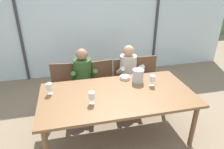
{
  "coord_description": "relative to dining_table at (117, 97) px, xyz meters",
  "views": [
    {
      "loc": [
        -0.65,
        -2.45,
        2.29
      ],
      "look_at": [
        0.0,
        0.35,
        0.92
      ],
      "focal_mm": 32.01,
      "sensor_mm": 36.0,
      "label": 1
    }
  ],
  "objects": [
    {
      "name": "chair_right_of_center",
      "position": [
        0.42,
        0.98,
        -0.19
      ],
      "size": [
        0.45,
        0.45,
        0.87
      ],
      "rotation": [
        0.0,
        0.0,
        0.03
      ],
      "color": "brown",
      "rests_on": "ground"
    },
    {
      "name": "tasting_bowl",
      "position": [
        0.25,
        0.44,
        0.09
      ],
      "size": [
        0.17,
        0.17,
        0.05
      ],
      "primitive_type": "cylinder",
      "color": "silver",
      "rests_on": "dining_table"
    },
    {
      "name": "window_mullion_right",
      "position": [
        1.68,
        2.45,
        0.6
      ],
      "size": [
        0.06,
        0.06,
        2.6
      ],
      "primitive_type": "cube",
      "color": "#38383D",
      "rests_on": "ground"
    },
    {
      "name": "wine_glass_center_pour",
      "position": [
        -0.96,
        0.22,
        0.18
      ],
      "size": [
        0.08,
        0.08,
        0.17
      ],
      "color": "silver",
      "rests_on": "dining_table"
    },
    {
      "name": "person_beige_jumper",
      "position": [
        0.45,
        0.85,
        -0.02
      ],
      "size": [
        0.47,
        0.62,
        1.19
      ],
      "rotation": [
        0.0,
        0.0,
        0.03
      ],
      "color": "#B7AD9E",
      "rests_on": "ground"
    },
    {
      "name": "chair_near_window_right",
      "position": [
        0.91,
        1.01,
        -0.19
      ],
      "size": [
        0.44,
        0.44,
        0.87
      ],
      "rotation": [
        0.0,
        0.0,
        -0.0
      ],
      "color": "brown",
      "rests_on": "ground"
    },
    {
      "name": "chair_left_of_center",
      "position": [
        -0.41,
        0.98,
        -0.19
      ],
      "size": [
        0.48,
        0.48,
        0.87
      ],
      "rotation": [
        0.0,
        0.0,
        0.09
      ],
      "color": "brown",
      "rests_on": "ground"
    },
    {
      "name": "window_mullion_left",
      "position": [
        -1.68,
        2.45,
        0.6
      ],
      "size": [
        0.06,
        0.06,
        2.6
      ],
      "primitive_type": "cube",
      "color": "#38383D",
      "rests_on": "ground"
    },
    {
      "name": "ground",
      "position": [
        0.0,
        1.0,
        -0.7
      ],
      "size": [
        14.0,
        14.0,
        0.0
      ],
      "primitive_type": "plane",
      "color": "#847056"
    },
    {
      "name": "person_olive_shirt",
      "position": [
        -0.41,
        0.85,
        -0.02
      ],
      "size": [
        0.47,
        0.62,
        1.19
      ],
      "rotation": [
        0.0,
        0.0,
        0.04
      ],
      "color": "#2D5123",
      "rests_on": "ground"
    },
    {
      "name": "dining_table",
      "position": [
        0.0,
        0.0,
        0.0
      ],
      "size": [
        2.25,
        1.16,
        0.77
      ],
      "color": "brown",
      "rests_on": "ground"
    },
    {
      "name": "chair_near_curtain",
      "position": [
        -0.82,
        1.01,
        -0.19
      ],
      "size": [
        0.5,
        0.5,
        0.87
      ],
      "rotation": [
        0.0,
        0.0,
        -0.15
      ],
      "color": "brown",
      "rests_on": "ground"
    },
    {
      "name": "hillside_vineyard",
      "position": [
        0.0,
        6.63,
        0.16
      ],
      "size": [
        13.45,
        2.4,
        1.71
      ],
      "primitive_type": "cube",
      "color": "#568942",
      "rests_on": "ground"
    },
    {
      "name": "wine_glass_near_bucket",
      "position": [
        -0.4,
        -0.17,
        0.18
      ],
      "size": [
        0.08,
        0.08,
        0.17
      ],
      "color": "silver",
      "rests_on": "dining_table"
    },
    {
      "name": "chair_center",
      "position": [
        -0.01,
        0.98,
        -0.19
      ],
      "size": [
        0.5,
        0.5,
        0.87
      ],
      "rotation": [
        0.0,
        0.0,
        0.13
      ],
      "color": "brown",
      "rests_on": "ground"
    },
    {
      "name": "wine_glass_by_left_taster",
      "position": [
        0.59,
        0.12,
        0.18
      ],
      "size": [
        0.08,
        0.08,
        0.17
      ],
      "color": "silver",
      "rests_on": "dining_table"
    },
    {
      "name": "ice_bucket_primary",
      "position": [
        0.42,
        0.29,
        0.18
      ],
      "size": [
        0.19,
        0.19,
        0.22
      ],
      "color": "#B7B7BC",
      "rests_on": "dining_table"
    },
    {
      "name": "window_glass_panel",
      "position": [
        0.0,
        2.47,
        0.6
      ],
      "size": [
        7.45,
        0.03,
        2.6
      ],
      "primitive_type": "cube",
      "color": "silver",
      "rests_on": "ground"
    }
  ]
}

